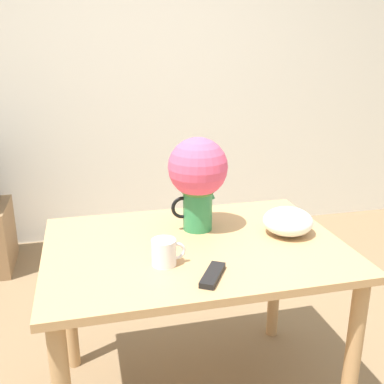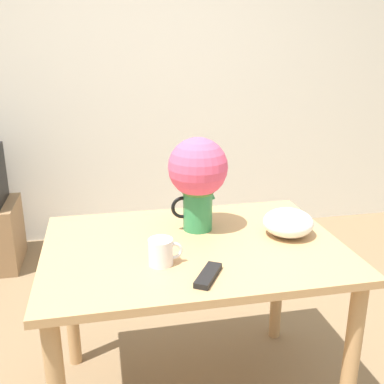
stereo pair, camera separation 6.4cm
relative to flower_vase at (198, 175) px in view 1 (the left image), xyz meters
The scene contains 6 objects.
wall_back 1.81m from the flower_vase, 90.71° to the left, with size 8.00×0.05×2.60m.
table 0.39m from the flower_vase, 108.48° to the right, with size 1.16×0.82×0.75m.
flower_vase is the anchor object (origin of this frame).
coffee_mug 0.40m from the flower_vase, 123.77° to the right, with size 0.12×0.09×0.10m.
white_bowl 0.42m from the flower_vase, 21.72° to the right, with size 0.21×0.21×0.11m.
remote_control 0.48m from the flower_vase, 97.57° to the right, with size 0.13×0.17×0.02m.
Camera 1 is at (-0.42, -1.42, 1.50)m, focal length 42.00 mm.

